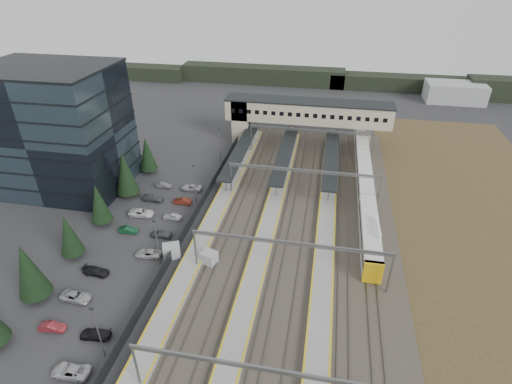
% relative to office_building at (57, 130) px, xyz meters
% --- Properties ---
extents(ground, '(220.00, 220.00, 0.00)m').
position_rel_office_building_xyz_m(ground, '(36.00, -12.00, -12.19)').
color(ground, '#2B2B2D').
rests_on(ground, ground).
extents(office_building, '(24.30, 18.30, 24.30)m').
position_rel_office_building_xyz_m(office_building, '(0.00, 0.00, 0.00)').
color(office_building, '#344650').
rests_on(office_building, ground).
extents(conifer_row, '(4.42, 49.82, 9.50)m').
position_rel_office_building_xyz_m(conifer_row, '(14.00, -15.86, -7.36)').
color(conifer_row, black).
rests_on(conifer_row, ground).
extents(car_park, '(10.62, 44.59, 1.26)m').
position_rel_office_building_xyz_m(car_park, '(22.55, -16.70, -11.60)').
color(car_park, maroon).
rests_on(car_park, ground).
extents(lampposts, '(0.50, 53.25, 8.07)m').
position_rel_office_building_xyz_m(lampposts, '(28.00, -10.75, -7.86)').
color(lampposts, slate).
rests_on(lampposts, ground).
extents(fence, '(0.08, 90.00, 2.00)m').
position_rel_office_building_xyz_m(fence, '(29.50, -7.00, -11.19)').
color(fence, '#26282B').
rests_on(fence, ground).
extents(relay_cabin_near, '(3.19, 2.83, 2.20)m').
position_rel_office_building_xyz_m(relay_cabin_near, '(29.21, -18.07, -11.09)').
color(relay_cabin_near, '#A0A2A6').
rests_on(relay_cabin_near, ground).
extents(relay_cabin_far, '(2.81, 2.56, 2.12)m').
position_rel_office_building_xyz_m(relay_cabin_far, '(35.50, -18.57, -11.13)').
color(relay_cabin_far, '#A0A2A6').
rests_on(relay_cabin_far, ground).
extents(rail_corridor, '(34.00, 90.00, 0.92)m').
position_rel_office_building_xyz_m(rail_corridor, '(45.34, -7.00, -11.90)').
color(rail_corridor, '#38312A').
rests_on(rail_corridor, ground).
extents(canopies, '(23.10, 30.00, 3.28)m').
position_rel_office_building_xyz_m(canopies, '(43.00, 15.00, -8.27)').
color(canopies, black).
rests_on(canopies, ground).
extents(footbridge, '(40.40, 6.40, 11.20)m').
position_rel_office_building_xyz_m(footbridge, '(43.70, 30.00, -4.26)').
color(footbridge, tan).
rests_on(footbridge, ground).
extents(gantries, '(28.40, 62.28, 7.17)m').
position_rel_office_building_xyz_m(gantries, '(48.00, -9.00, -6.20)').
color(gantries, slate).
rests_on(gantries, ground).
extents(train, '(2.81, 58.65, 3.53)m').
position_rel_office_building_xyz_m(train, '(60.00, 10.41, -10.18)').
color(train, silver).
rests_on(train, ground).
extents(billboard, '(0.32, 5.76, 4.85)m').
position_rel_office_building_xyz_m(billboard, '(61.04, -10.00, -8.95)').
color(billboard, slate).
rests_on(billboard, ground).
extents(scrub_east, '(34.00, 120.00, 0.06)m').
position_rel_office_building_xyz_m(scrub_east, '(81.00, -7.00, -12.16)').
color(scrub_east, '#45371F').
rests_on(scrub_east, ground).
extents(treeline_far, '(170.00, 19.00, 7.00)m').
position_rel_office_building_xyz_m(treeline_far, '(59.81, 80.28, -9.24)').
color(treeline_far, black).
rests_on(treeline_far, ground).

